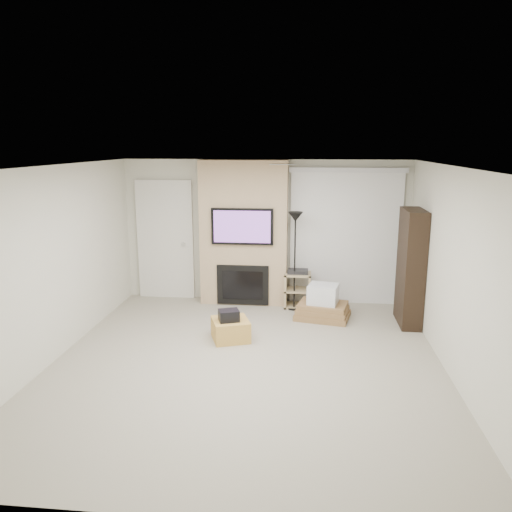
# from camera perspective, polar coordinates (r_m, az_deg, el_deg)

# --- Properties ---
(floor) EXTENTS (5.00, 5.50, 0.00)m
(floor) POSITION_cam_1_polar(r_m,az_deg,el_deg) (6.56, -1.11, -12.18)
(floor) COLOR #A09986
(floor) RESTS_ON ground
(ceiling) EXTENTS (5.00, 5.50, 0.00)m
(ceiling) POSITION_cam_1_polar(r_m,az_deg,el_deg) (5.96, -1.21, 10.18)
(ceiling) COLOR white
(ceiling) RESTS_ON wall_back
(wall_back) EXTENTS (5.00, 0.00, 2.50)m
(wall_back) POSITION_cam_1_polar(r_m,az_deg,el_deg) (8.82, 1.04, 2.85)
(wall_back) COLOR beige
(wall_back) RESTS_ON ground
(wall_front) EXTENTS (5.00, 0.00, 2.50)m
(wall_front) POSITION_cam_1_polar(r_m,az_deg,el_deg) (3.58, -6.71, -12.42)
(wall_front) COLOR beige
(wall_front) RESTS_ON ground
(wall_left) EXTENTS (0.00, 5.50, 2.50)m
(wall_left) POSITION_cam_1_polar(r_m,az_deg,el_deg) (6.90, -22.22, -0.90)
(wall_left) COLOR beige
(wall_left) RESTS_ON ground
(wall_right) EXTENTS (0.00, 5.50, 2.50)m
(wall_right) POSITION_cam_1_polar(r_m,az_deg,el_deg) (6.35, 21.87, -2.01)
(wall_right) COLOR beige
(wall_right) RESTS_ON ground
(hvac_vent) EXTENTS (0.35, 0.18, 0.01)m
(hvac_vent) POSITION_cam_1_polar(r_m,az_deg,el_deg) (6.72, 3.09, 10.43)
(hvac_vent) COLOR silver
(hvac_vent) RESTS_ON ceiling
(ottoman) EXTENTS (0.64, 0.64, 0.30)m
(ottoman) POSITION_cam_1_polar(r_m,az_deg,el_deg) (7.26, -2.93, -8.39)
(ottoman) COLOR gold
(ottoman) RESTS_ON floor
(black_bag) EXTENTS (0.34, 0.30, 0.16)m
(black_bag) POSITION_cam_1_polar(r_m,az_deg,el_deg) (7.14, -3.12, -6.80)
(black_bag) COLOR black
(black_bag) RESTS_ON ottoman
(fireplace_wall) EXTENTS (1.50, 0.47, 2.50)m
(fireplace_wall) POSITION_cam_1_polar(r_m,az_deg,el_deg) (8.65, -1.39, 2.56)
(fireplace_wall) COLOR tan
(fireplace_wall) RESTS_ON floor
(entry_door) EXTENTS (1.02, 0.11, 2.14)m
(entry_door) POSITION_cam_1_polar(r_m,az_deg,el_deg) (9.15, -10.29, 1.76)
(entry_door) COLOR silver
(entry_door) RESTS_ON floor
(vertical_blinds) EXTENTS (1.98, 0.10, 2.37)m
(vertical_blinds) POSITION_cam_1_polar(r_m,az_deg,el_deg) (8.76, 10.19, 2.73)
(vertical_blinds) COLOR silver
(vertical_blinds) RESTS_ON floor
(floor_lamp) EXTENTS (0.25, 0.25, 1.67)m
(floor_lamp) POSITION_cam_1_polar(r_m,az_deg,el_deg) (8.30, 4.50, 2.61)
(floor_lamp) COLOR black
(floor_lamp) RESTS_ON floor
(av_stand) EXTENTS (0.45, 0.38, 0.66)m
(av_stand) POSITION_cam_1_polar(r_m,az_deg,el_deg) (8.63, 4.76, -3.59)
(av_stand) COLOR tan
(av_stand) RESTS_ON floor
(box_stack) EXTENTS (0.95, 0.79, 0.56)m
(box_stack) POSITION_cam_1_polar(r_m,az_deg,el_deg) (8.15, 7.64, -5.63)
(box_stack) COLOR olive
(box_stack) RESTS_ON floor
(bookshelf) EXTENTS (0.30, 0.80, 1.80)m
(bookshelf) POSITION_cam_1_polar(r_m,az_deg,el_deg) (8.03, 17.27, -1.28)
(bookshelf) COLOR black
(bookshelf) RESTS_ON floor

